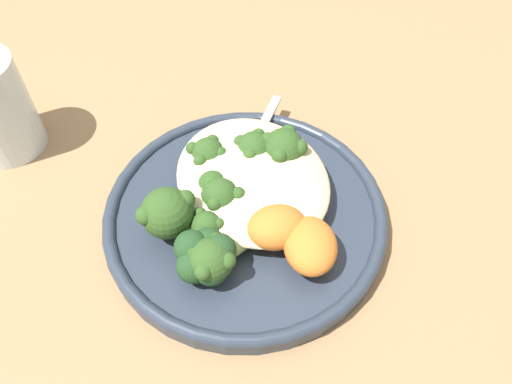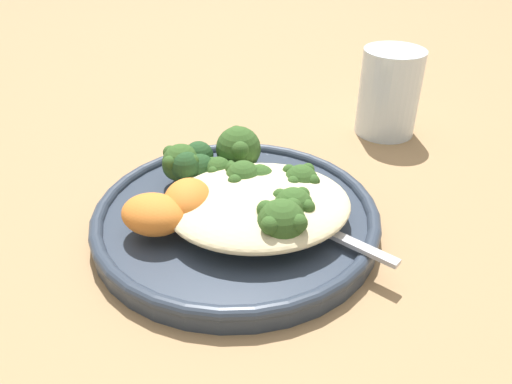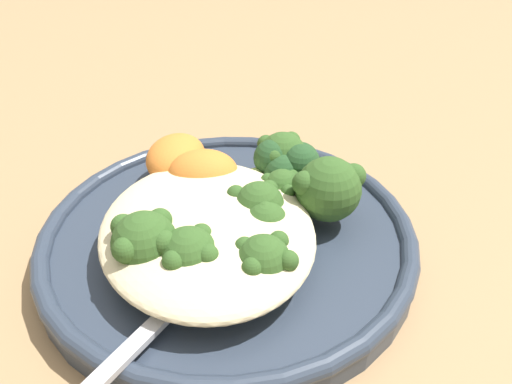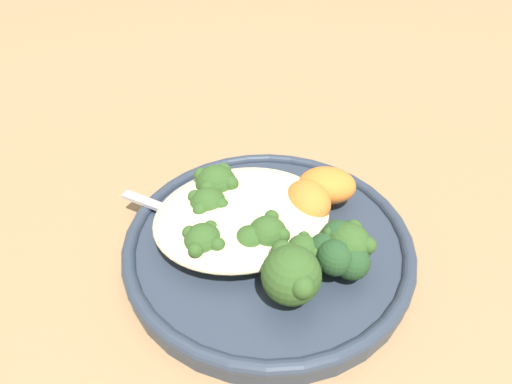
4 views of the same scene
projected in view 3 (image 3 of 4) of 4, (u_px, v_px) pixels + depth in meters
ground_plane at (256, 243)px, 0.35m from camera, size 4.00×4.00×0.00m
plate at (228, 234)px, 0.34m from camera, size 0.25×0.25×0.02m
quinoa_mound at (207, 229)px, 0.31m from camera, size 0.16×0.13×0.03m
broccoli_stalk_0 at (153, 237)px, 0.30m from camera, size 0.10×0.08×0.04m
broccoli_stalk_1 at (191, 245)px, 0.29m from camera, size 0.10×0.05×0.03m
broccoli_stalk_2 at (251, 249)px, 0.29m from camera, size 0.12×0.04×0.03m
broccoli_stalk_3 at (239, 214)px, 0.32m from camera, size 0.09×0.06×0.03m
broccoli_stalk_4 at (248, 205)px, 0.33m from camera, size 0.07×0.06×0.03m
broccoli_stalk_5 at (308, 191)px, 0.33m from camera, size 0.08×0.13×0.04m
broccoli_stalk_6 at (261, 190)px, 0.35m from camera, size 0.04×0.08×0.03m
broccoli_stalk_7 at (272, 161)px, 0.37m from camera, size 0.05×0.10×0.04m
sweet_potato_chunk_0 at (203, 173)px, 0.36m from camera, size 0.05×0.06×0.03m
sweet_potato_chunk_1 at (176, 158)px, 0.38m from camera, size 0.07×0.06×0.03m
kale_tuft at (288, 162)px, 0.37m from camera, size 0.05×0.05×0.03m
spoon at (180, 298)px, 0.27m from camera, size 0.08×0.09×0.01m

